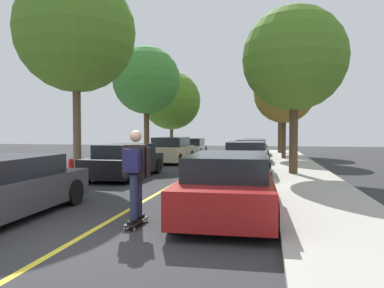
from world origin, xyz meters
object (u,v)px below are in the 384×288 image
Objects in this scene: street_tree_left_near at (146,80)px; fire_hydrant at (71,168)px; parked_car_right_near at (246,159)px; skateboard at (136,221)px; parked_car_left_farthest at (191,147)px; street_tree_left_nearest at (76,33)px; parked_car_right_nearest at (229,184)px; street_tree_right_nearest at (294,59)px; street_tree_left_far at (171,101)px; parked_car_left_far at (171,150)px; skateboarder at (135,170)px; street_tree_right_near at (284,93)px; parked_car_right_far at (252,152)px; street_tree_right_far at (281,89)px; parked_car_right_farthest at (255,147)px; parked_car_left_near at (126,161)px.

street_tree_left_near reaches higher than fire_hydrant.
parked_car_right_near is 5.10× the size of skateboard.
parked_car_left_farthest is 0.52× the size of street_tree_left_nearest.
street_tree_right_nearest is (1.88, 7.10, 4.06)m from parked_car_right_nearest.
parked_car_left_farthest reaches higher than fire_hydrant.
parked_car_right_near is 8.56m from skateboard.
street_tree_left_nearest is 1.23× the size of street_tree_left_far.
parked_car_left_far is at bearing 102.26° from skateboard.
skateboarder is (4.50, -5.42, 0.62)m from fire_hydrant.
street_tree_left_nearest is (-6.54, 5.14, 5.02)m from parked_car_right_nearest.
street_tree_right_near is (8.42, 1.77, -0.78)m from street_tree_left_near.
parked_car_right_far is 10.03m from street_tree_right_far.
fire_hydrant is at bearing -87.74° from street_tree_left_near.
skateboarder is at bearing -81.33° from parked_car_left_farthest.
parked_car_left_farthest is 8.55m from street_tree_right_far.
skateboard is (4.50, -5.38, -0.40)m from fire_hydrant.
street_tree_left_nearest is 13.36m from street_tree_right_near.
fire_hydrant is 0.83× the size of skateboard.
street_tree_left_nearest is at bearing -129.35° from street_tree_right_near.
parked_car_left_farthest is 18.89m from parked_car_right_nearest.
parked_car_right_far is at bearing 108.53° from street_tree_right_nearest.
parked_car_left_farthest is 4.72m from parked_car_right_farthest.
parked_car_left_near is at bearing -166.36° from street_tree_right_nearest.
street_tree_left_far is at bearing 103.02° from skateboarder.
fire_hydrant is (-1.50, -1.51, -0.18)m from parked_car_left_near.
parked_car_left_far is 8.29m from street_tree_left_far.
skateboard is at bearing -101.89° from street_tree_right_near.
parked_car_left_far reaches higher than skateboard.
street_tree_left_nearest is (-6.54, -1.86, 4.99)m from parked_car_right_near.
street_tree_left_nearest is 9.35× the size of skateboard.
parked_car_right_nearest is at bearing -64.38° from street_tree_left_near.
street_tree_right_near is (6.54, 2.96, 3.51)m from parked_car_left_far.
parked_car_right_nearest is 15.92m from street_tree_right_near.
street_tree_right_nearest is at bearing -56.28° from street_tree_left_far.
street_tree_right_far is at bearing 54.06° from parked_car_left_far.
parked_car_right_farthest is at bearing 90.00° from parked_car_right_near.
parked_car_left_near is 0.68× the size of street_tree_right_nearest.
parked_car_right_farthest is at bearing 117.32° from street_tree_right_near.
parked_car_left_far is 0.67× the size of street_tree_right_nearest.
street_tree_left_near is (-6.54, -5.41, 4.36)m from parked_car_right_farthest.
parked_car_right_near is 0.62× the size of street_tree_left_near.
street_tree_left_near reaches higher than parked_car_right_near.
parked_car_left_far reaches higher than fire_hydrant.
street_tree_right_nearest is at bearing 67.37° from skateboard.
parked_car_right_farthest is 5.44m from street_tree_right_near.
street_tree_left_near is at bearing 171.91° from parked_car_right_far.
street_tree_left_far reaches higher than skateboard.
street_tree_right_nearest reaches higher than parked_car_right_farthest.
skateboard is at bearing -53.15° from street_tree_left_nearest.
street_tree_left_nearest is at bearing -104.42° from parked_car_left_far.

